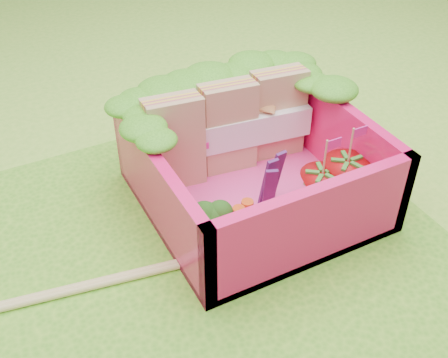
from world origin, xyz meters
TOP-DOWN VIEW (x-y plane):
  - ground at (0.00, 0.00)m, footprint 14.00×14.00m
  - placemat at (0.00, 0.00)m, footprint 2.60×2.60m
  - bento_floor at (0.41, 0.24)m, footprint 1.30×1.30m
  - bento_box at (0.41, 0.24)m, footprint 1.30×1.30m
  - lettuce_ruffle at (0.41, 0.70)m, footprint 1.43×0.77m
  - sandwich_stack at (0.42, 0.58)m, footprint 1.12×0.31m
  - broccoli at (-0.04, -0.05)m, footprint 0.32×0.32m
  - carrot_sticks at (0.16, -0.07)m, footprint 0.14×0.10m
  - purple_wedges at (0.44, 0.09)m, footprint 0.19×0.16m
  - strawberry_left at (0.70, -0.06)m, footprint 0.26×0.26m
  - strawberry_right at (0.88, -0.06)m, footprint 0.29×0.29m
  - snap_peas at (0.79, 0.03)m, footprint 0.64×0.52m
  - chopsticks at (-0.92, 0.05)m, footprint 2.18×0.39m

SIDE VIEW (x-z plane):
  - ground at x=0.00m, z-range 0.00..0.00m
  - placemat at x=0.00m, z-range 0.00..0.03m
  - chopsticks at x=-0.92m, z-range 0.03..0.07m
  - bento_floor at x=0.41m, z-range 0.03..0.08m
  - snap_peas at x=0.79m, z-range 0.08..0.13m
  - carrot_sticks at x=0.16m, z-range 0.08..0.34m
  - strawberry_left at x=0.70m, z-range -0.03..0.47m
  - strawberry_right at x=0.88m, z-range -0.03..0.49m
  - broccoli at x=-0.04m, z-range 0.13..0.40m
  - purple_wedges at x=0.44m, z-range 0.08..0.46m
  - bento_box at x=0.41m, z-range 0.03..0.58m
  - sandwich_stack at x=0.42m, z-range 0.07..0.69m
  - lettuce_ruffle at x=0.41m, z-range 0.58..0.69m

